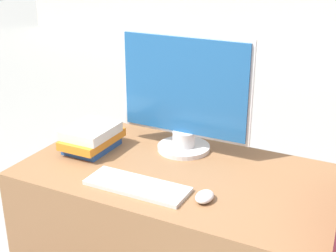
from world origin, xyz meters
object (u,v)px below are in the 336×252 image
at_px(book_stack, 92,138).
at_px(monitor, 185,95).
at_px(mouse, 205,197).
at_px(keyboard, 137,186).

bearing_deg(book_stack, monitor, 26.70).
height_order(monitor, mouse, monitor).
distance_m(monitor, mouse, 0.50).
relative_size(mouse, book_stack, 0.33).
relative_size(monitor, mouse, 6.53).
relative_size(keyboard, mouse, 4.39).
xyz_separation_m(monitor, book_stack, (-0.36, -0.18, -0.19)).
relative_size(monitor, keyboard, 1.49).
bearing_deg(book_stack, mouse, -16.51).
xyz_separation_m(mouse, book_stack, (-0.61, 0.18, 0.04)).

